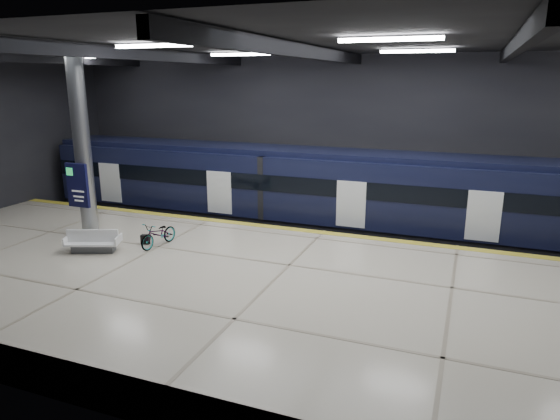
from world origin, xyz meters
The scene contains 10 objects.
ground centered at (0.00, 0.00, 0.00)m, with size 30.00×30.00×0.00m, color black.
room_shell centered at (0.00, 0.00, 5.72)m, with size 30.10×16.10×8.05m.
platform centered at (0.00, -2.50, 0.55)m, with size 30.00×11.00×1.10m, color beige.
safety_strip centered at (0.00, 2.75, 1.11)m, with size 30.00×0.40×0.01m, color gold.
rails centered at (0.00, 5.50, 0.08)m, with size 30.00×1.52×0.16m.
train centered at (-0.41, 5.50, 2.06)m, with size 29.40×2.84×3.79m.
bench centered at (-6.77, -2.26, 1.38)m, with size 1.97×1.37×0.80m.
bicycle centered at (-5.01, -0.91, 1.55)m, with size 0.60×1.72×0.90m, color #99999E.
pannier_bag centered at (-5.61, -0.91, 1.28)m, with size 0.30×0.18×0.35m, color black.
info_column centered at (-8.00, -1.03, 4.46)m, with size 0.90×0.78×6.90m.
Camera 1 is at (5.19, -15.20, 6.94)m, focal length 32.00 mm.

